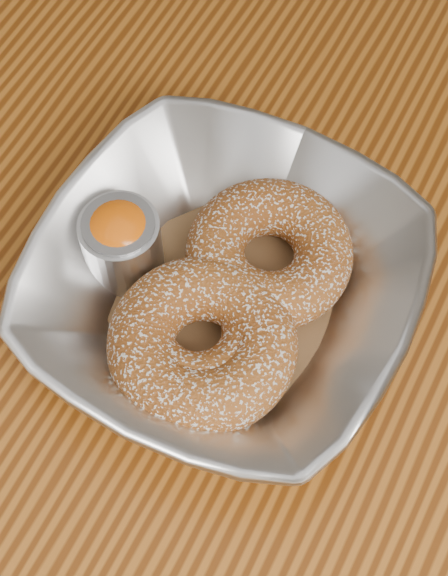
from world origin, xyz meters
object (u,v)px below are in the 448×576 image
at_px(serving_bowl, 224,289).
at_px(donut_extra, 198,332).
at_px(donut_front, 202,344).
at_px(table, 376,407).
at_px(donut_back, 269,253).
at_px(ramekin, 121,241).

bearing_deg(serving_bowl, donut_extra, -91.35).
bearing_deg(donut_front, serving_bowl, 98.68).
height_order(serving_bowl, donut_extra, serving_bowl).
relative_size(table, donut_back, 11.13).
xyz_separation_m(donut_extra, ramekin, (-0.07, 0.03, 0.01)).
distance_m(donut_front, ramekin, 0.09).
bearing_deg(table, donut_front, -150.01).
bearing_deg(table, serving_bowl, -168.81).
bearing_deg(donut_front, donut_back, 84.23).
distance_m(donut_back, ramekin, 0.09).
relative_size(serving_bowl, donut_extra, 2.42).
height_order(table, donut_front, donut_front).
distance_m(serving_bowl, donut_front, 0.04).
xyz_separation_m(serving_bowl, ramekin, (-0.07, -0.00, 0.01)).
bearing_deg(table, ramekin, -171.92).
xyz_separation_m(donut_back, ramekin, (-0.09, -0.04, 0.01)).
bearing_deg(donut_extra, ramekin, 157.39).
height_order(donut_extra, ramekin, ramekin).
distance_m(table, donut_front, 0.18).
relative_size(donut_back, donut_front, 0.92).
bearing_deg(donut_front, ramekin, 154.92).
relative_size(serving_bowl, donut_front, 2.04).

